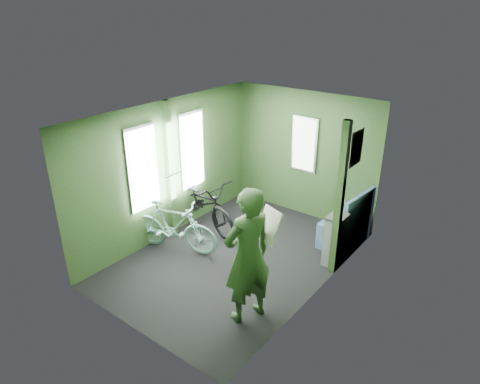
% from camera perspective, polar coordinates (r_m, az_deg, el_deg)
% --- Properties ---
extents(room, '(4.00, 4.02, 2.31)m').
position_cam_1_polar(room, '(6.16, -0.62, 2.75)').
color(room, black).
rests_on(room, ground).
extents(bicycle_black, '(1.95, 1.17, 1.02)m').
position_cam_1_polar(bicycle_black, '(7.69, -4.89, -4.53)').
color(bicycle_black, black).
rests_on(bicycle_black, ground).
extents(bicycle_mint, '(1.58, 0.95, 0.94)m').
position_cam_1_polar(bicycle_mint, '(7.03, -8.67, -7.74)').
color(bicycle_mint, '#84BCB2').
rests_on(bicycle_mint, ground).
extents(passenger, '(0.63, 0.79, 1.79)m').
position_cam_1_polar(passenger, '(5.17, 1.05, -8.52)').
color(passenger, '#324F2B').
rests_on(passenger, ground).
extents(waste_box, '(0.24, 0.34, 0.82)m').
position_cam_1_polar(waste_box, '(6.60, 12.55, -6.25)').
color(waste_box, slate).
rests_on(waste_box, ground).
extents(bench_seat, '(0.58, 0.94, 0.95)m').
position_cam_1_polar(bench_seat, '(7.22, 13.89, -4.74)').
color(bench_seat, navy).
rests_on(bench_seat, ground).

